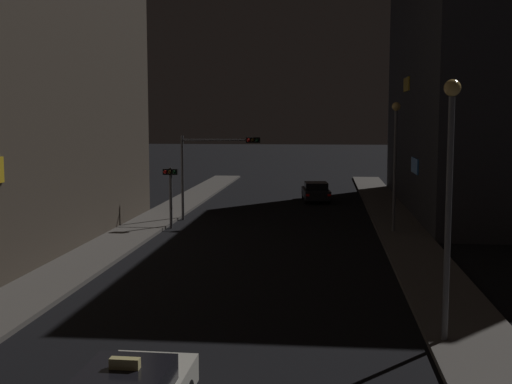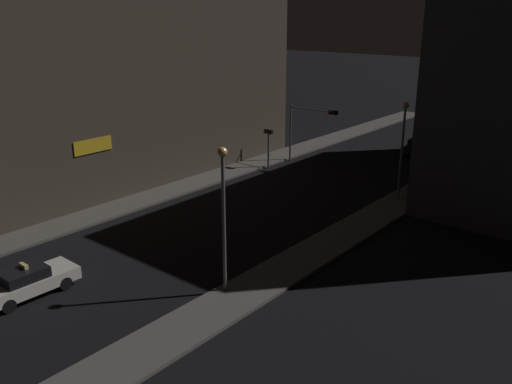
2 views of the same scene
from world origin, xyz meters
name	(u,v)px [view 2 (image 2 of 2)]	position (x,y,z in m)	size (l,w,h in m)	color
sidewalk_left	(244,167)	(-6.97, 31.09, 0.08)	(2.57, 66.18, 0.17)	#5B5651
sidewalk_right	(399,203)	(6.97, 31.09, 0.08)	(2.57, 66.18, 0.17)	#5B5651
building_facade_left	(115,21)	(-12.96, 23.59, 11.81)	(9.48, 29.82, 23.62)	#473D33
taxi	(27,281)	(-0.71, 8.57, 0.74)	(1.88, 4.48, 1.62)	silver
far_car	(420,146)	(2.28, 45.08, 0.73)	(2.22, 4.60, 1.42)	black
traffic_light_overhead	(308,122)	(-3.60, 35.45, 3.67)	(4.67, 0.41, 5.00)	slate
traffic_light_left_kerb	(268,140)	(-5.44, 32.38, 2.44)	(0.80, 0.41, 3.37)	slate
street_lamp_near_block	(223,202)	(6.14, 14.56, 4.53)	(0.44, 0.44, 6.85)	slate
street_lamp_far_block	(403,137)	(6.51, 31.85, 4.48)	(0.45, 0.45, 6.67)	slate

